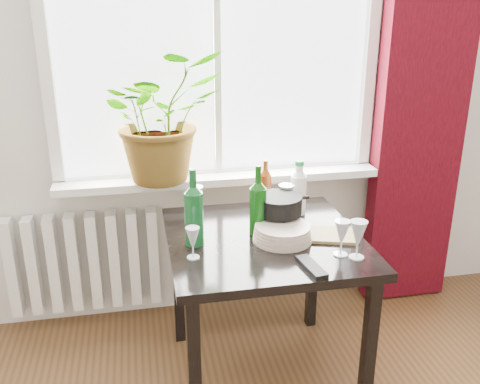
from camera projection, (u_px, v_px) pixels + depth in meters
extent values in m
cube|color=white|center=(216.00, 26.00, 2.66)|extent=(1.72, 0.08, 1.62)
cube|color=white|center=(220.00, 177.00, 2.87)|extent=(1.72, 0.20, 0.04)
cube|color=#34040C|center=(425.00, 83.00, 2.88)|extent=(0.50, 0.12, 2.56)
cube|color=white|center=(84.00, 262.00, 2.91)|extent=(0.80, 0.10, 0.55)
cube|color=black|center=(264.00, 241.00, 2.37)|extent=(0.85, 0.85, 0.04)
cube|color=black|center=(195.00, 374.00, 2.09)|extent=(0.05, 0.05, 0.70)
cube|color=black|center=(178.00, 282.00, 2.77)|extent=(0.05, 0.05, 0.70)
cube|color=black|center=(369.00, 351.00, 2.23)|extent=(0.05, 0.05, 0.70)
cube|color=black|center=(313.00, 268.00, 2.90)|extent=(0.05, 0.05, 0.70)
imported|color=#1F701D|center=(161.00, 116.00, 2.66)|extent=(0.73, 0.68, 0.66)
cylinder|color=beige|center=(282.00, 233.00, 2.32)|extent=(0.32, 0.32, 0.07)
cube|color=black|center=(311.00, 267.00, 2.08)|extent=(0.08, 0.19, 0.02)
cube|color=olive|center=(326.00, 235.00, 2.36)|extent=(0.30, 0.24, 0.01)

